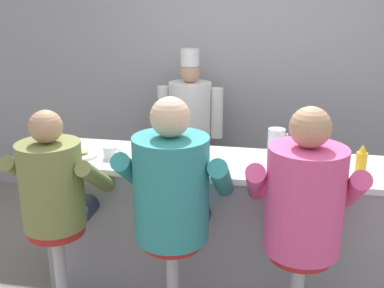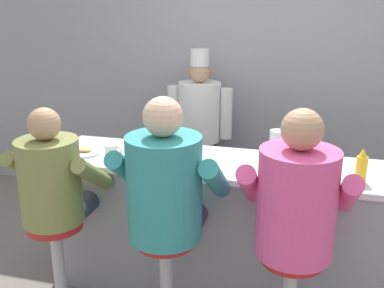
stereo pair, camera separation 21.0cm
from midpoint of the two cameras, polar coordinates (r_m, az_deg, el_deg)
The scene contains 14 objects.
wall_back at distance 4.48m, azimuth 6.05°, elevation 8.76°, with size 10.00×0.06×2.70m.
diner_counter at distance 3.30m, azimuth 3.20°, elevation -10.33°, with size 2.64×0.64×0.99m.
ketchup_bottle_red at distance 2.95m, azimuth 12.96°, elevation -1.35°, with size 0.06×0.06×0.24m.
mustard_bottle_yellow at distance 2.95m, azimuth 18.81°, elevation -2.20°, with size 0.07×0.07×0.22m.
hot_sauce_bottle_orange at distance 2.83m, azimuth 8.27°, elevation -2.93°, with size 0.03×0.03×0.14m.
water_pitcher_clear at distance 3.20m, azimuth 8.81°, elevation 0.14°, with size 0.14×0.12×0.20m.
breakfast_plate at distance 3.31m, azimuth -15.64°, elevation -1.28°, with size 0.24×0.24×0.05m.
cereal_bowl at distance 3.09m, azimuth -4.24°, elevation -1.81°, with size 0.13×0.13×0.05m.
coffee_mug_white at distance 3.21m, azimuth -12.20°, elevation -1.08°, with size 0.13×0.09×0.09m.
coffee_mug_tan at distance 3.23m, azimuth -8.69°, elevation -0.70°, with size 0.13×0.08×0.09m.
diner_seated_olive at distance 2.92m, azimuth -18.97°, elevation -5.82°, with size 0.58×0.57×1.45m.
diner_seated_teal at distance 2.63m, azimuth -4.74°, elevation -6.29°, with size 0.66×0.65×1.55m.
diner_seated_pink at distance 2.55m, azimuth 11.67°, elevation -7.67°, with size 0.64×0.63×1.53m.
cook_in_whites_near at distance 4.34m, azimuth -1.63°, elevation 2.33°, with size 0.63×0.41×1.62m.
Camera 1 is at (0.26, -2.59, 2.05)m, focal length 42.00 mm.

